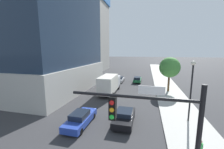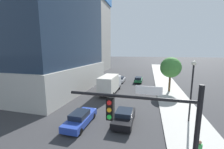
# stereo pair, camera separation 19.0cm
# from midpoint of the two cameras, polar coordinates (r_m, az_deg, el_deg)

# --- Properties ---
(sidewalk) EXTENTS (4.73, 120.00, 0.15)m
(sidewalk) POSITION_cam_midpoint_polar(r_m,az_deg,el_deg) (24.02, 23.29, -9.24)
(sidewalk) COLOR #B2AFA8
(sidewalk) RESTS_ON ground
(construction_building) EXTENTS (14.76, 18.59, 35.20)m
(construction_building) POSITION_cam_midpoint_polar(r_m,az_deg,el_deg) (58.31, -9.56, 17.35)
(construction_building) COLOR #9E9B93
(construction_building) RESTS_ON ground
(traffic_light_pole) EXTENTS (5.71, 0.48, 6.00)m
(traffic_light_pole) POSITION_cam_midpoint_polar(r_m,az_deg,el_deg) (6.77, 16.37, -19.36)
(traffic_light_pole) COLOR black
(traffic_light_pole) RESTS_ON sidewalk
(street_lamp) EXTENTS (0.44, 0.44, 6.35)m
(street_lamp) POSITION_cam_midpoint_polar(r_m,az_deg,el_deg) (16.42, 29.33, -2.97)
(street_lamp) COLOR black
(street_lamp) RESTS_ON sidewalk
(street_tree) EXTENTS (3.65, 3.65, 6.26)m
(street_tree) POSITION_cam_midpoint_polar(r_m,az_deg,el_deg) (27.42, 22.16, 2.66)
(street_tree) COLOR brown
(street_tree) RESTS_ON sidewalk
(car_blue) EXTENTS (1.78, 4.70, 1.43)m
(car_blue) POSITION_cam_midpoint_polar(r_m,az_deg,el_deg) (15.26, -13.06, -17.06)
(car_blue) COLOR #233D9E
(car_blue) RESTS_ON ground
(car_black) EXTENTS (1.91, 4.37, 1.38)m
(car_black) POSITION_cam_midpoint_polar(r_m,az_deg,el_deg) (15.34, 4.65, -16.64)
(car_black) COLOR black
(car_black) RESTS_ON ground
(car_green) EXTENTS (1.75, 4.41, 1.43)m
(car_green) POSITION_cam_midpoint_polar(r_m,az_deg,el_deg) (34.60, 10.11, -1.94)
(car_green) COLOR #1E6638
(car_green) RESTS_ON ground
(car_silver) EXTENTS (1.81, 4.28, 1.37)m
(car_silver) POSITION_cam_midpoint_polar(r_m,az_deg,el_deg) (34.27, 2.90, -1.98)
(car_silver) COLOR #B7B7BC
(car_silver) RESTS_ON ground
(box_truck) EXTENTS (2.38, 7.86, 3.29)m
(box_truck) POSITION_cam_midpoint_polar(r_m,az_deg,el_deg) (25.03, -1.25, -3.58)
(box_truck) COLOR silver
(box_truck) RESTS_ON ground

